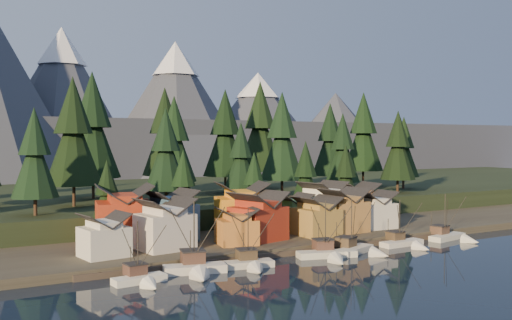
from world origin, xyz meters
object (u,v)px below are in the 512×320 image
house_back_0 (124,213)px  house_front_1 (165,223)px  boat_5 (406,238)px  house_back_1 (170,214)px  boat_3 (329,247)px  boat_4 (360,243)px  house_front_0 (104,234)px  boat_6 (452,231)px  boat_1 (196,259)px  boat_0 (142,271)px  boat_2 (251,255)px

house_back_0 → house_front_1: bearing=-54.4°
boat_5 → house_back_1: 46.21m
boat_3 → boat_4: (7.30, 0.49, 0.07)m
boat_5 → house_front_0: boat_5 is taller
boat_4 → house_back_0: house_back_0 is taller
boat_6 → house_front_0: 70.36m
house_back_1 → house_front_0: bearing=-154.4°
house_front_0 → house_back_1: bearing=22.1°
boat_1 → boat_4: bearing=12.4°
boat_6 → house_front_1: (-58.14, 13.33, 4.31)m
house_front_1 → boat_1: bearing=-99.6°
boat_4 → boat_0: bearing=160.2°
boat_1 → house_front_0: (-10.73, 13.27, 2.83)m
boat_1 → boat_5: 44.99m
boat_0 → house_back_1: house_back_1 is taller
house_front_0 → house_front_1: (11.07, 1.13, 0.95)m
boat_4 → boat_5: 12.66m
house_back_1 → boat_2: bearing=-82.7°
boat_5 → boat_6: (13.50, 0.41, 0.14)m
boat_1 → house_front_1: 14.89m
house_front_0 → house_front_1: 11.17m
house_front_1 → house_back_1: house_back_1 is taller
boat_3 → boat_4: size_ratio=1.07×
boat_2 → house_back_1: size_ratio=1.09×
boat_0 → house_back_0: size_ratio=0.86×
boat_6 → house_back_1: bearing=148.0°
boat_1 → boat_6: 58.49m
boat_6 → house_front_0: (-69.21, 12.20, 3.36)m
boat_1 → house_back_1: size_ratio=1.28×
boat_1 → boat_2: 9.38m
boat_3 → boat_2: bearing=-164.8°
boat_5 → house_front_1: (-44.64, 13.75, 4.44)m
boat_6 → house_back_0: size_ratio=0.94×
boat_0 → boat_5: 54.31m
boat_3 → house_back_1: (-20.69, 23.09, 4.62)m
boat_4 → boat_3: bearing=162.5°
boat_2 → house_front_1: (-9.02, 15.05, 4.11)m
house_back_0 → boat_0: bearing=-91.1°
boat_3 → house_back_0: bearing=155.8°
boat_4 → boat_6: bearing=-18.1°
boat_5 → house_back_1: size_ratio=1.10×
boat_2 → house_front_0: 24.65m
boat_0 → boat_4: size_ratio=0.91×
boat_1 → boat_0: bearing=-157.2°
boat_5 → house_back_0: size_ratio=0.92×
boat_0 → boat_2: (18.64, 0.94, 0.16)m
house_front_1 → house_back_0: 10.47m
boat_5 → house_back_1: bearing=150.1°
house_front_1 → house_back_1: 8.78m
boat_4 → house_front_0: 45.33m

